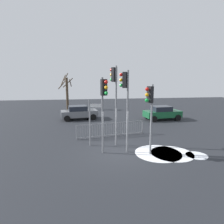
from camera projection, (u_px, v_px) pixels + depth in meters
The scene contains 13 objects.
ground_plane at pixel (120, 153), 11.35m from camera, with size 60.00×60.00×0.00m, color #26282D.
traffic_light_foreground_right at pixel (150, 104), 10.56m from camera, with size 0.53×0.41×4.04m.
traffic_light_foreground_left at pixel (115, 88), 12.09m from camera, with size 0.44×0.49×5.14m.
traffic_light_mid_right at pixel (125, 93), 10.91m from camera, with size 0.50×0.43×4.82m.
traffic_light_mid_left at pixel (104, 99), 10.64m from camera, with size 0.40×0.53×4.42m.
direction_sign_post at pixel (91, 120), 12.26m from camera, with size 0.76×0.28×3.02m.
pedestrian_guard_railing at pixel (111, 129), 14.40m from camera, with size 5.21×0.91×1.07m.
car_grey_trailing at pixel (79, 112), 20.49m from camera, with size 4.01×2.40×1.47m.
car_green_far at pixel (162, 113), 20.25m from camera, with size 3.95×2.24×1.47m.
bare_tree_left at pixel (67, 91), 26.86m from camera, with size 2.04×1.81×5.09m.
snow_patch_kerb at pixel (197, 155), 10.92m from camera, with size 1.22×1.22×0.01m, color white.
snow_patch_island at pixel (172, 153), 11.21m from camera, with size 2.48×2.48×0.01m, color white.
snow_patch_verge at pixel (158, 153), 11.26m from camera, with size 2.73×2.73×0.01m, color white.
Camera 1 is at (-2.02, -10.57, 4.37)m, focal length 30.57 mm.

